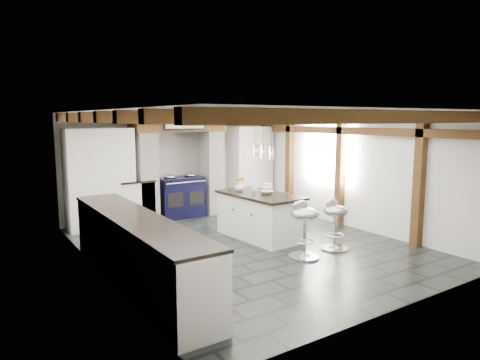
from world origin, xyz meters
TOP-DOWN VIEW (x-y plane):
  - ground at (0.00, 0.00)m, footprint 6.00×6.00m
  - room_shell at (-0.61, 1.42)m, footprint 6.00×6.03m
  - range_cooker at (0.00, 2.68)m, footprint 1.00×0.63m
  - kitchen_island at (0.49, 0.33)m, footprint 0.98×1.72m
  - bar_stool_near at (1.11, -0.96)m, footprint 0.48×0.48m
  - bar_stool_far at (0.39, -1.00)m, footprint 0.49×0.49m

SIDE VIEW (x-z plane):
  - ground at x=0.00m, z-range 0.00..0.00m
  - kitchen_island at x=0.49m, z-range -0.13..0.97m
  - range_cooker at x=0.00m, z-range -0.03..0.96m
  - bar_stool_near at x=1.11m, z-range 0.10..0.95m
  - bar_stool_far at x=0.39m, z-range 0.11..1.02m
  - room_shell at x=-0.61m, z-range -1.93..4.07m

